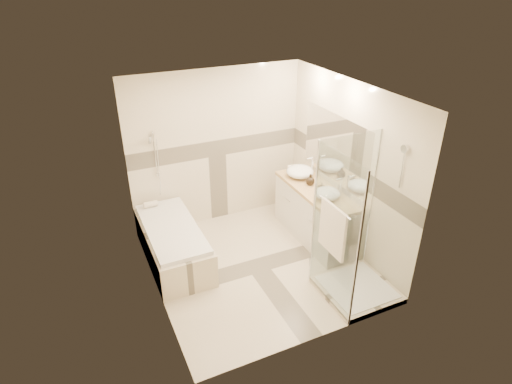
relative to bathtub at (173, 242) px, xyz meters
name	(u,v)px	position (x,y,z in m)	size (l,w,h in m)	color
room	(261,186)	(1.08, -0.64, 0.95)	(2.82, 3.02, 2.52)	beige
bathtub	(173,242)	(0.00, 0.00, 0.00)	(0.75, 1.70, 0.56)	beige
vanity	(315,213)	(2.15, -0.35, 0.12)	(0.58, 1.62, 0.85)	silver
shower_enclosure	(349,260)	(1.86, -1.62, 0.20)	(0.96, 0.93, 2.04)	beige
vessel_sink_near	(300,172)	(2.13, 0.13, 0.63)	(0.43, 0.43, 0.17)	white
vessel_sink_far	(327,193)	(2.13, -0.65, 0.62)	(0.37, 0.37, 0.15)	white
faucet_near	(312,164)	(2.35, 0.13, 0.72)	(0.12, 0.03, 0.30)	silver
faucet_far	(341,185)	(2.35, -0.65, 0.71)	(0.12, 0.03, 0.28)	silver
amenity_bottle_a	(321,188)	(2.13, -0.49, 0.63)	(0.08, 0.08, 0.17)	black
amenity_bottle_b	(310,179)	(2.13, -0.18, 0.63)	(0.13, 0.13, 0.17)	black
folded_towels	(295,170)	(2.13, 0.29, 0.58)	(0.15, 0.25, 0.08)	white
rolled_towel	(151,204)	(-0.13, 0.67, 0.30)	(0.09, 0.09, 0.20)	white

